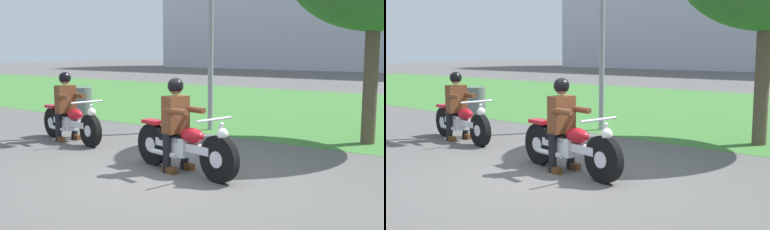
% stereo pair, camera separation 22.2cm
% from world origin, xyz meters
% --- Properties ---
extents(ground, '(120.00, 120.00, 0.00)m').
position_xyz_m(ground, '(0.00, 0.00, 0.00)').
color(ground, '#565451').
extents(grass_verge, '(60.00, 12.00, 0.01)m').
position_xyz_m(grass_verge, '(0.00, 9.24, 0.00)').
color(grass_verge, '#3D7533').
rests_on(grass_verge, ground).
extents(motorcycle_lead, '(2.11, 0.68, 0.89)m').
position_xyz_m(motorcycle_lead, '(0.02, 0.30, 0.40)').
color(motorcycle_lead, black).
rests_on(motorcycle_lead, ground).
extents(rider_lead, '(0.60, 0.52, 1.41)m').
position_xyz_m(rider_lead, '(-0.14, 0.33, 0.82)').
color(rider_lead, black).
rests_on(rider_lead, ground).
extents(motorcycle_follow, '(2.10, 0.68, 0.86)m').
position_xyz_m(motorcycle_follow, '(-3.33, 0.87, 0.38)').
color(motorcycle_follow, black).
rests_on(motorcycle_follow, ground).
extents(rider_follow, '(0.60, 0.52, 1.39)m').
position_xyz_m(rider_follow, '(-3.50, 0.90, 0.81)').
color(rider_follow, black).
rests_on(rider_follow, ground).
extents(trash_can, '(0.50, 0.50, 0.79)m').
position_xyz_m(trash_can, '(-6.17, 3.52, 0.40)').
color(trash_can, '#595E5B').
rests_on(trash_can, ground).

